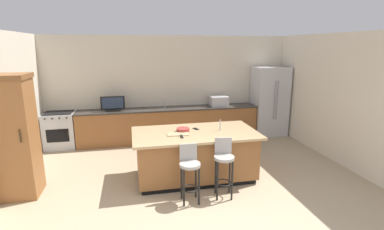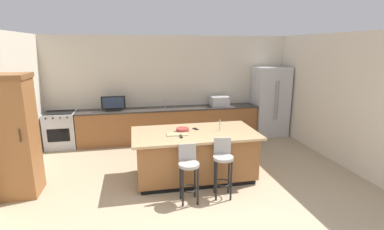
{
  "view_description": "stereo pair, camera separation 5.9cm",
  "coord_description": "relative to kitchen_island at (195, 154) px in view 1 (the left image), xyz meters",
  "views": [
    {
      "loc": [
        -1.1,
        -3.06,
        2.51
      ],
      "look_at": [
        0.2,
        2.94,
        1.04
      ],
      "focal_mm": 26.9,
      "sensor_mm": 36.0,
      "label": 1
    },
    {
      "loc": [
        -1.04,
        -3.07,
        2.51
      ],
      "look_at": [
        0.2,
        2.94,
        1.04
      ],
      "focal_mm": 26.9,
      "sensor_mm": 36.0,
      "label": 2
    }
  ],
  "objects": [
    {
      "name": "cabinet_tower",
      "position": [
        -3.06,
        -0.03,
        0.61
      ],
      "size": [
        0.6,
        0.63,
        2.09
      ],
      "color": "brown",
      "rests_on": "ground_plane"
    },
    {
      "name": "sink_faucet_back",
      "position": [
        -0.27,
        2.48,
        0.55
      ],
      "size": [
        0.02,
        0.02,
        0.24
      ],
      "primitive_type": "cylinder",
      "color": "#B2B2B7",
      "rests_on": "counter_back"
    },
    {
      "name": "cutting_board",
      "position": [
        -0.35,
        -0.1,
        0.46
      ],
      "size": [
        0.41,
        0.23,
        0.02
      ],
      "primitive_type": "cube",
      "rotation": [
        0.0,
        0.0,
        -0.08
      ],
      "color": "tan",
      "rests_on": "kitchen_island"
    },
    {
      "name": "range_oven",
      "position": [
        -2.94,
        2.38,
        -0.02
      ],
      "size": [
        0.74,
        0.63,
        0.92
      ],
      "color": "#B7BABF",
      "rests_on": "ground_plane"
    },
    {
      "name": "sink_faucet_island",
      "position": [
        0.49,
        0.0,
        0.56
      ],
      "size": [
        0.02,
        0.02,
        0.22
      ],
      "primitive_type": "cylinder",
      "color": "#B2B2B7",
      "rests_on": "kitchen_island"
    },
    {
      "name": "wall_right",
      "position": [
        3.29,
        0.36,
        0.93
      ],
      "size": [
        0.12,
        5.2,
        2.8
      ],
      "primitive_type": "cube",
      "color": "beige",
      "rests_on": "ground_plane"
    },
    {
      "name": "wall_back",
      "position": [
        -0.07,
        2.76,
        0.93
      ],
      "size": [
        7.1,
        0.12,
        2.8
      ],
      "primitive_type": "cube",
      "color": "beige",
      "rests_on": "ground_plane"
    },
    {
      "name": "cell_phone",
      "position": [
        0.06,
        0.19,
        0.46
      ],
      "size": [
        0.12,
        0.16,
        0.01
      ],
      "primitive_type": "cube",
      "rotation": [
        0.0,
        0.0,
        0.34
      ],
      "color": "black",
      "rests_on": "kitchen_island"
    },
    {
      "name": "kitchen_island",
      "position": [
        0.0,
        0.0,
        0.0
      ],
      "size": [
        2.36,
        1.27,
        0.93
      ],
      "color": "black",
      "rests_on": "ground_plane"
    },
    {
      "name": "refrigerator",
      "position": [
        2.71,
        2.34,
        0.5
      ],
      "size": [
        0.93,
        0.73,
        1.95
      ],
      "color": "#B7BABF",
      "rests_on": "ground_plane"
    },
    {
      "name": "bar_stool_right",
      "position": [
        0.31,
        -0.8,
        0.14
      ],
      "size": [
        0.34,
        0.36,
        1.01
      ],
      "rotation": [
        0.0,
        0.0,
        -0.17
      ],
      "color": "gray",
      "rests_on": "ground_plane"
    },
    {
      "name": "fruit_bowl",
      "position": [
        -0.22,
        0.09,
        0.49
      ],
      "size": [
        0.25,
        0.25,
        0.07
      ],
      "primitive_type": "cylinder",
      "color": "#993833",
      "rests_on": "kitchen_island"
    },
    {
      "name": "tv_monitor",
      "position": [
        -1.62,
        2.33,
        0.6
      ],
      "size": [
        0.6,
        0.16,
        0.38
      ],
      "color": "black",
      "rests_on": "counter_back"
    },
    {
      "name": "counter_back",
      "position": [
        -0.16,
        2.38,
        -0.02
      ],
      "size": [
        4.8,
        0.62,
        0.9
      ],
      "color": "brown",
      "rests_on": "ground_plane"
    },
    {
      "name": "tv_remote",
      "position": [
        -0.3,
        -0.25,
        0.46
      ],
      "size": [
        0.05,
        0.17,
        0.02
      ],
      "primitive_type": "cube",
      "rotation": [
        0.0,
        0.0,
        -0.05
      ],
      "color": "black",
      "rests_on": "kitchen_island"
    },
    {
      "name": "microwave",
      "position": [
        1.22,
        2.38,
        0.56
      ],
      "size": [
        0.48,
        0.36,
        0.27
      ],
      "primitive_type": "cube",
      "color": "#B7BABF",
      "rests_on": "counter_back"
    },
    {
      "name": "bar_stool_left",
      "position": [
        -0.28,
        -0.85,
        0.1
      ],
      "size": [
        0.34,
        0.34,
        0.96
      ],
      "rotation": [
        0.0,
        0.0,
        -0.02
      ],
      "color": "gray",
      "rests_on": "ground_plane"
    }
  ]
}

